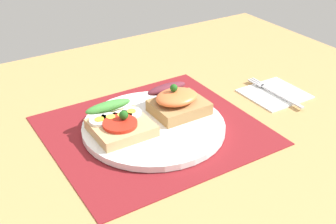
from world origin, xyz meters
TOP-DOWN VIEW (x-y plane):
  - ground_plane at (0.00, 0.00)cm, footprint 120.00×90.00cm
  - placemat at (0.00, 0.00)cm, footprint 36.25×33.12cm
  - plate at (0.00, 0.00)cm, footprint 25.44×25.44cm
  - sandwich_egg_tomato at (-6.09, 1.42)cm, footprint 9.86×10.66cm
  - sandwich_salmon at (5.89, 1.55)cm, footprint 9.77×9.38cm
  - napkin at (28.26, -1.09)cm, footprint 11.75×11.08cm
  - fork at (27.86, -1.05)cm, footprint 1.62×15.13cm

SIDE VIEW (x-z plane):
  - ground_plane at x=0.00cm, z-range -3.20..0.00cm
  - placemat at x=0.00cm, z-range 0.00..0.30cm
  - napkin at x=28.26cm, z-range 0.00..0.60cm
  - fork at x=27.86cm, z-range 0.60..0.92cm
  - plate at x=0.00cm, z-range 0.30..1.44cm
  - sandwich_egg_tomato at x=-6.09cm, z-range 0.86..4.87cm
  - sandwich_salmon at x=5.89cm, z-range 0.67..6.40cm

